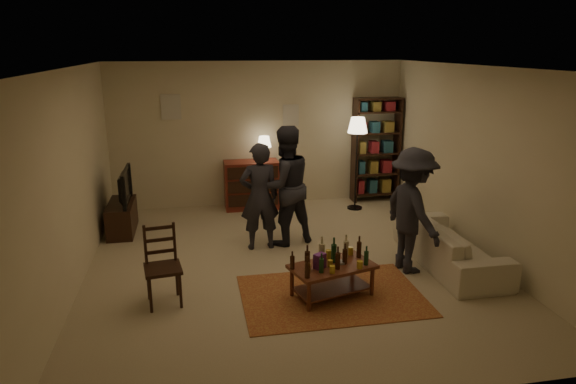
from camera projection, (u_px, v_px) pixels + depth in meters
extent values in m
plane|color=#C6B793|center=(289.00, 264.00, 7.21)|extent=(6.00, 6.00, 0.00)
plane|color=beige|center=(259.00, 134.00, 9.67)|extent=(5.50, 0.00, 5.50)
plane|color=beige|center=(71.00, 181.00, 6.35)|extent=(0.00, 6.00, 6.00)
plane|color=beige|center=(478.00, 163.00, 7.33)|extent=(0.00, 6.00, 6.00)
plane|color=beige|center=(362.00, 260.00, 4.00)|extent=(5.50, 0.00, 5.50)
plane|color=white|center=(289.00, 67.00, 6.47)|extent=(6.00, 6.00, 0.00)
cube|color=beige|center=(171.00, 107.00, 9.22)|extent=(0.35, 0.03, 0.45)
cube|color=beige|center=(291.00, 115.00, 9.67)|extent=(0.30, 0.03, 0.40)
cube|color=maroon|center=(332.00, 295.00, 6.30)|extent=(2.20, 1.50, 0.01)
cube|color=brown|center=(332.00, 267.00, 6.19)|extent=(1.12, 0.81, 0.04)
cube|color=brown|center=(332.00, 288.00, 6.27)|extent=(0.99, 0.68, 0.02)
cylinder|color=brown|center=(309.00, 297.00, 5.88)|extent=(0.05, 0.05, 0.37)
cylinder|color=brown|center=(372.00, 282.00, 6.26)|extent=(0.05, 0.05, 0.37)
cylinder|color=brown|center=(292.00, 282.00, 6.24)|extent=(0.05, 0.05, 0.37)
cylinder|color=brown|center=(352.00, 269.00, 6.63)|extent=(0.05, 0.05, 0.37)
cylinder|color=gold|center=(308.00, 268.00, 6.00)|extent=(0.07, 0.07, 0.10)
cylinder|color=gold|center=(332.00, 269.00, 5.96)|extent=(0.07, 0.07, 0.09)
cylinder|color=gold|center=(328.00, 254.00, 6.37)|extent=(0.07, 0.07, 0.11)
cylinder|color=gold|center=(360.00, 265.00, 6.09)|extent=(0.07, 0.07, 0.09)
cylinder|color=gold|center=(351.00, 251.00, 6.49)|extent=(0.07, 0.07, 0.10)
cylinder|color=gold|center=(330.00, 263.00, 6.14)|extent=(0.06, 0.06, 0.08)
cube|color=#6D3187|center=(319.00, 260.00, 6.10)|extent=(0.17, 0.15, 0.18)
cylinder|color=gray|center=(342.00, 263.00, 6.22)|extent=(0.12, 0.12, 0.03)
cube|color=black|center=(163.00, 269.00, 6.00)|extent=(0.47, 0.47, 0.04)
cylinder|color=black|center=(150.00, 295.00, 5.85)|extent=(0.04, 0.04, 0.44)
cylinder|color=black|center=(181.00, 291.00, 5.96)|extent=(0.04, 0.04, 0.44)
cylinder|color=black|center=(148.00, 283.00, 6.16)|extent=(0.04, 0.04, 0.44)
cylinder|color=black|center=(177.00, 279.00, 6.27)|extent=(0.04, 0.04, 0.44)
cube|color=black|center=(160.00, 242.00, 6.08)|extent=(0.34, 0.08, 0.50)
cube|color=black|center=(122.00, 217.00, 8.40)|extent=(0.40, 1.00, 0.50)
imported|color=black|center=(120.00, 186.00, 8.26)|extent=(0.13, 0.97, 0.56)
cube|color=maroon|center=(252.00, 185.00, 9.62)|extent=(1.00, 0.48, 0.90)
cube|color=black|center=(253.00, 200.00, 9.45)|extent=(0.92, 0.02, 0.22)
cube|color=black|center=(253.00, 187.00, 9.37)|extent=(0.92, 0.02, 0.22)
cube|color=black|center=(253.00, 173.00, 9.30)|extent=(0.92, 0.02, 0.22)
cylinder|color=black|center=(264.00, 160.00, 9.54)|extent=(0.12, 0.12, 0.04)
cylinder|color=black|center=(264.00, 153.00, 9.50)|extent=(0.02, 0.02, 0.22)
cone|color=#FFE5B2|center=(264.00, 142.00, 9.44)|extent=(0.26, 0.26, 0.20)
cube|color=black|center=(355.00, 151.00, 9.89)|extent=(0.04, 0.34, 2.00)
cube|color=black|center=(397.00, 150.00, 10.04)|extent=(0.04, 0.34, 2.00)
cube|color=black|center=(374.00, 192.00, 10.20)|extent=(0.90, 0.34, 0.03)
cube|color=black|center=(375.00, 173.00, 10.09)|extent=(0.90, 0.34, 0.03)
cube|color=black|center=(376.00, 153.00, 9.98)|extent=(0.90, 0.34, 0.03)
cube|color=black|center=(377.00, 133.00, 9.87)|extent=(0.90, 0.34, 0.03)
cube|color=black|center=(378.00, 112.00, 9.76)|extent=(0.90, 0.34, 0.03)
cube|color=black|center=(378.00, 99.00, 9.69)|extent=(0.90, 0.34, 0.03)
cube|color=maroon|center=(360.00, 186.00, 10.10)|extent=(0.12, 0.22, 0.26)
cube|color=#225366|center=(372.00, 186.00, 10.15)|extent=(0.15, 0.22, 0.26)
cube|color=olive|center=(385.00, 185.00, 10.20)|extent=(0.18, 0.22, 0.26)
cube|color=#225366|center=(361.00, 167.00, 10.00)|extent=(0.12, 0.22, 0.24)
cube|color=olive|center=(373.00, 166.00, 10.04)|extent=(0.15, 0.22, 0.24)
cube|color=maroon|center=(386.00, 166.00, 10.09)|extent=(0.18, 0.22, 0.24)
cube|color=olive|center=(361.00, 147.00, 9.89)|extent=(0.12, 0.22, 0.22)
cube|color=maroon|center=(374.00, 147.00, 9.93)|extent=(0.15, 0.22, 0.22)
cube|color=#225366|center=(387.00, 146.00, 9.98)|extent=(0.18, 0.22, 0.22)
cube|color=maroon|center=(362.00, 127.00, 9.78)|extent=(0.12, 0.22, 0.20)
cube|color=#225366|center=(375.00, 127.00, 9.83)|extent=(0.15, 0.22, 0.20)
cube|color=olive|center=(388.00, 126.00, 9.88)|extent=(0.18, 0.22, 0.20)
cube|color=#225366|center=(363.00, 107.00, 9.68)|extent=(0.12, 0.22, 0.18)
cube|color=olive|center=(376.00, 106.00, 9.72)|extent=(0.15, 0.22, 0.18)
cube|color=maroon|center=(389.00, 106.00, 9.77)|extent=(0.18, 0.22, 0.18)
cylinder|color=black|center=(355.00, 208.00, 9.68)|extent=(0.28, 0.28, 0.03)
cylinder|color=black|center=(356.00, 169.00, 9.48)|extent=(0.03, 0.03, 1.53)
cone|color=#FFE5B2|center=(358.00, 125.00, 9.25)|extent=(0.36, 0.36, 0.28)
imported|color=beige|center=(450.00, 244.00, 7.14)|extent=(0.81, 2.08, 0.61)
imported|color=#25252C|center=(259.00, 197.00, 7.59)|extent=(0.61, 0.42, 1.62)
imported|color=#26272E|center=(285.00, 186.00, 7.77)|extent=(1.06, 0.94, 1.83)
imported|color=#24252C|center=(412.00, 211.00, 6.82)|extent=(0.79, 1.18, 1.69)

